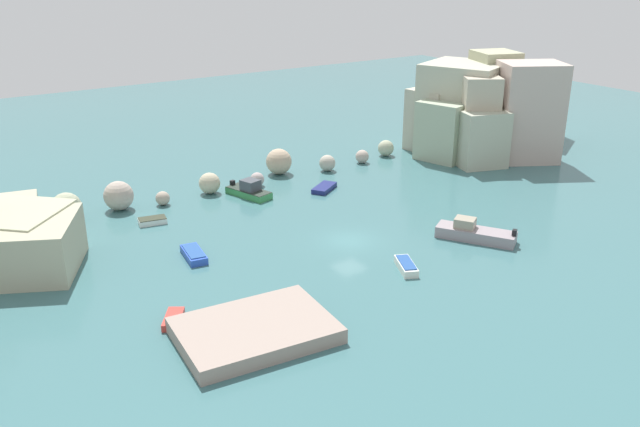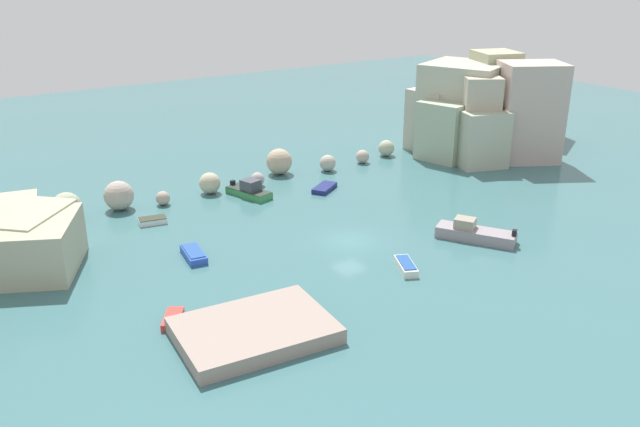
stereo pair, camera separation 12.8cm
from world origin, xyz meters
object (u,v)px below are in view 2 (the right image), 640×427
at_px(stone_dock, 254,330).
at_px(moored_boat_1, 153,221).
at_px(moored_boat_6, 252,339).
at_px(moored_boat_0, 194,254).
at_px(moored_boat_5, 406,266).
at_px(moored_boat_3, 249,190).
at_px(moored_boat_7, 173,319).
at_px(moored_boat_2, 324,188).
at_px(moored_boat_4, 475,233).

distance_m(stone_dock, moored_boat_1, 21.81).
bearing_deg(moored_boat_6, moored_boat_0, -170.90).
distance_m(moored_boat_5, moored_boat_6, 14.81).
xyz_separation_m(stone_dock, moored_boat_3, (12.06, 23.31, 0.12)).
xyz_separation_m(moored_boat_0, moored_boat_7, (-5.16, -8.45, -0.08)).
bearing_deg(moored_boat_7, moored_boat_3, 173.25).
height_order(moored_boat_0, moored_boat_2, moored_boat_0).
relative_size(moored_boat_4, moored_boat_7, 2.46).
xyz_separation_m(moored_boat_4, moored_boat_5, (-8.53, -1.22, -0.27)).
bearing_deg(moored_boat_7, moored_boat_1, -163.40).
height_order(moored_boat_0, moored_boat_3, moored_boat_3).
distance_m(moored_boat_1, moored_boat_3, 10.67).
height_order(stone_dock, moored_boat_5, stone_dock).
height_order(moored_boat_3, moored_boat_4, moored_boat_4).
bearing_deg(moored_boat_6, moored_boat_2, 154.93).
distance_m(moored_boat_2, moored_boat_4, 17.76).
bearing_deg(moored_boat_4, moored_boat_1, 17.46).
bearing_deg(moored_boat_1, stone_dock, 97.08).
bearing_deg(moored_boat_5, moored_boat_2, 9.42).
relative_size(moored_boat_0, moored_boat_4, 0.55).
bearing_deg(stone_dock, moored_boat_2, 47.05).
height_order(moored_boat_0, moored_boat_6, moored_boat_0).
xyz_separation_m(moored_boat_1, moored_boat_5, (12.60, -19.70, 0.06)).
xyz_separation_m(stone_dock, moored_boat_4, (22.64, 3.27, 0.10)).
bearing_deg(moored_boat_0, moored_boat_2, -57.87).
relative_size(stone_dock, moored_boat_3, 1.82).
bearing_deg(moored_boat_1, moored_boat_0, 101.68).
height_order(moored_boat_2, moored_boat_4, moored_boat_4).
height_order(moored_boat_1, moored_boat_4, moored_boat_4).
bearing_deg(moored_boat_1, moored_boat_7, 84.67).
relative_size(moored_boat_0, moored_boat_2, 1.02).
bearing_deg(moored_boat_7, moored_boat_4, 120.23).
relative_size(moored_boat_0, moored_boat_1, 1.38).
distance_m(moored_boat_1, moored_boat_7, 17.95).
height_order(moored_boat_4, moored_boat_5, moored_boat_4).
height_order(stone_dock, moored_boat_2, stone_dock).
xyz_separation_m(moored_boat_2, moored_boat_6, (-19.75, -21.21, 0.02)).
bearing_deg(moored_boat_0, moored_boat_7, 157.14).
xyz_separation_m(moored_boat_2, moored_boat_5, (-5.16, -18.65, 0.09)).
relative_size(moored_boat_4, moored_boat_5, 2.01).
xyz_separation_m(stone_dock, moored_boat_7, (-3.55, 4.54, -0.25)).
xyz_separation_m(stone_dock, moored_boat_5, (14.11, 2.05, -0.17)).
distance_m(moored_boat_0, moored_boat_7, 9.90).
distance_m(moored_boat_2, moored_boat_6, 28.98).
xyz_separation_m(moored_boat_5, moored_boat_6, (-14.59, -2.56, -0.06)).
bearing_deg(moored_boat_2, moored_boat_7, -177.48).
height_order(moored_boat_1, moored_boat_5, moored_boat_5).
bearing_deg(moored_boat_4, moored_boat_7, 55.89).
height_order(moored_boat_4, moored_boat_6, moored_boat_4).
relative_size(moored_boat_2, moored_boat_7, 1.33).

